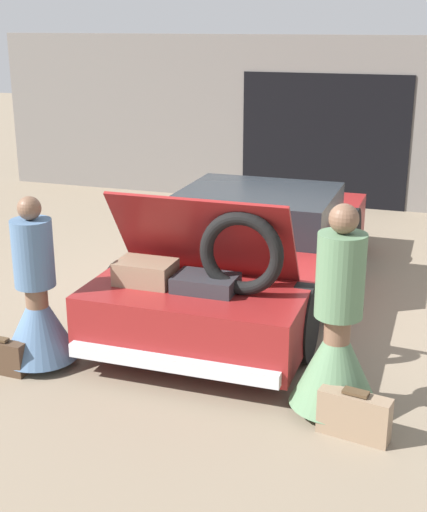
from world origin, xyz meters
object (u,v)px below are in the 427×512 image
object	(u,v)px
suitcase_beside_right_person	(354,415)
suitcase_beside_left_person	(1,356)
person_left	(38,307)
person_right	(337,343)
car	(250,250)

from	to	relation	value
suitcase_beside_right_person	suitcase_beside_left_person	bearing A→B (deg)	179.19
person_left	suitcase_beside_right_person	xyz separation A→B (m)	(2.90, -0.31, -0.38)
suitcase_beside_left_person	suitcase_beside_right_person	xyz separation A→B (m)	(3.14, -0.04, 0.03)
person_left	person_right	size ratio (longest dim) A/B	0.91
person_left	person_right	world-z (taller)	person_right
person_right	suitcase_beside_right_person	distance (m)	0.57
car	person_right	distance (m)	2.64
person_right	suitcase_beside_left_person	xyz separation A→B (m)	(-2.93, -0.27, -0.46)
suitcase_beside_left_person	suitcase_beside_right_person	world-z (taller)	suitcase_beside_right_person
suitcase_beside_left_person	car	bearing A→B (deg)	58.01
person_right	suitcase_beside_right_person	world-z (taller)	person_right
car	suitcase_beside_left_person	world-z (taller)	car
person_right	suitcase_beside_left_person	bearing A→B (deg)	82.42
person_right	suitcase_beside_right_person	xyz separation A→B (m)	(0.21, -0.31, -0.43)
car	suitcase_beside_right_person	world-z (taller)	car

